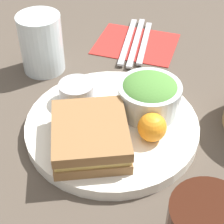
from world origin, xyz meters
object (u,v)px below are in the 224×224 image
at_px(water_glass, 41,43).
at_px(spoon, 144,42).
at_px(knife, 136,42).
at_px(dressing_cup, 77,92).
at_px(salad_bowl, 149,94).
at_px(plate, 112,126).
at_px(fork, 128,41).
at_px(sandwich, 90,135).

bearing_deg(water_glass, spoon, 131.15).
xyz_separation_m(knife, water_glass, (0.14, -0.15, 0.05)).
bearing_deg(dressing_cup, spoon, 166.49).
height_order(salad_bowl, knife, salad_bowl).
height_order(salad_bowl, spoon, salad_bowl).
distance_m(plate, salad_bowl, 0.08).
relative_size(salad_bowl, water_glass, 0.91).
distance_m(fork, water_glass, 0.20).
bearing_deg(water_glass, dressing_cup, 48.83).
bearing_deg(fork, knife, -90.00).
relative_size(plate, water_glass, 2.46).
xyz_separation_m(fork, knife, (-0.00, 0.02, 0.00)).
distance_m(knife, water_glass, 0.21).
bearing_deg(dressing_cup, water_glass, -131.17).
xyz_separation_m(salad_bowl, spoon, (-0.22, -0.06, -0.04)).
distance_m(sandwich, water_glass, 0.25).
bearing_deg(dressing_cup, sandwich, 32.53).
xyz_separation_m(plate, water_glass, (-0.13, -0.18, 0.05)).
xyz_separation_m(plate, dressing_cup, (-0.03, -0.07, 0.03)).
relative_size(sandwich, water_glass, 1.40).
bearing_deg(plate, fork, -169.28).
bearing_deg(dressing_cup, salad_bowl, 97.17).
bearing_deg(water_glass, knife, 133.98).
height_order(dressing_cup, water_glass, water_glass).
bearing_deg(water_glass, sandwich, 41.81).
xyz_separation_m(dressing_cup, knife, (-0.24, 0.04, -0.03)).
relative_size(plate, fork, 1.45).
distance_m(plate, fork, 0.27).
height_order(plate, sandwich, sandwich).
relative_size(sandwich, knife, 0.79).
height_order(salad_bowl, dressing_cup, salad_bowl).
relative_size(fork, water_glass, 1.69).
height_order(fork, water_glass, water_glass).
relative_size(plate, spoon, 1.62).
distance_m(salad_bowl, knife, 0.24).
bearing_deg(water_glass, plate, 54.87).
bearing_deg(knife, water_glass, 127.05).
relative_size(salad_bowl, dressing_cup, 1.75).
distance_m(salad_bowl, spoon, 0.24).
xyz_separation_m(plate, knife, (-0.27, -0.03, -0.00)).
distance_m(sandwich, dressing_cup, 0.11).
height_order(salad_bowl, water_glass, water_glass).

